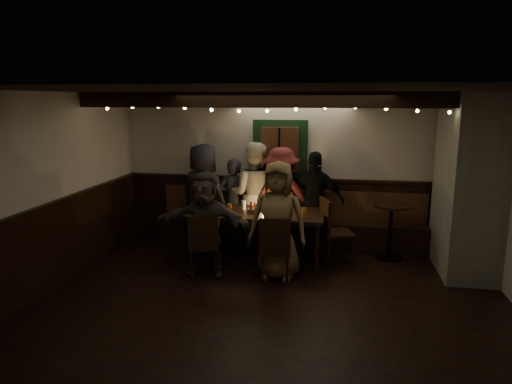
% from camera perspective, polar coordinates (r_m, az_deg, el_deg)
% --- Properties ---
extents(room, '(6.02, 5.01, 2.62)m').
position_cam_1_polar(room, '(6.95, 12.29, -0.55)').
color(room, black).
rests_on(room, ground).
extents(dining_table, '(2.18, 0.93, 0.94)m').
position_cam_1_polar(dining_table, '(7.12, -0.31, -2.98)').
color(dining_table, black).
rests_on(dining_table, ground).
extents(chair_near_left, '(0.54, 0.54, 0.92)m').
position_cam_1_polar(chair_near_left, '(6.54, -6.71, -6.17)').
color(chair_near_left, black).
rests_on(chair_near_left, ground).
extents(chair_near_right, '(0.48, 0.48, 0.94)m').
position_cam_1_polar(chair_near_right, '(6.28, 2.36, -6.75)').
color(chair_near_right, black).
rests_on(chair_near_right, ground).
extents(chair_end, '(0.59, 0.59, 1.01)m').
position_cam_1_polar(chair_end, '(7.11, 9.38, -4.34)').
color(chair_end, black).
rests_on(chair_end, ground).
extents(high_top, '(0.55, 0.55, 0.88)m').
position_cam_1_polar(high_top, '(7.52, 16.48, -3.92)').
color(high_top, black).
rests_on(high_top, ground).
extents(person_a, '(0.96, 0.74, 1.75)m').
position_cam_1_polar(person_a, '(7.96, -6.60, -0.28)').
color(person_a, '#21202A').
rests_on(person_a, ground).
extents(person_b, '(0.57, 0.40, 1.51)m').
position_cam_1_polar(person_b, '(7.94, -2.73, -1.15)').
color(person_b, '#26282F').
rests_on(person_b, ground).
extents(person_c, '(0.89, 0.71, 1.79)m').
position_cam_1_polar(person_c, '(7.84, -0.34, -0.26)').
color(person_c, beige).
rests_on(person_c, ground).
extents(person_d, '(1.22, 0.86, 1.72)m').
position_cam_1_polar(person_d, '(7.69, 3.12, -0.79)').
color(person_d, maroon).
rests_on(person_d, ground).
extents(person_e, '(1.00, 0.47, 1.66)m').
position_cam_1_polar(person_e, '(7.70, 7.39, -1.08)').
color(person_e, black).
rests_on(person_e, ground).
extents(person_f, '(1.45, 0.61, 1.52)m').
position_cam_1_polar(person_f, '(6.55, -6.31, -3.93)').
color(person_f, '#372F2C').
rests_on(person_f, ground).
extents(person_g, '(0.85, 0.58, 1.67)m').
position_cam_1_polar(person_g, '(6.38, 2.75, -3.58)').
color(person_g, brown).
rests_on(person_g, ground).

